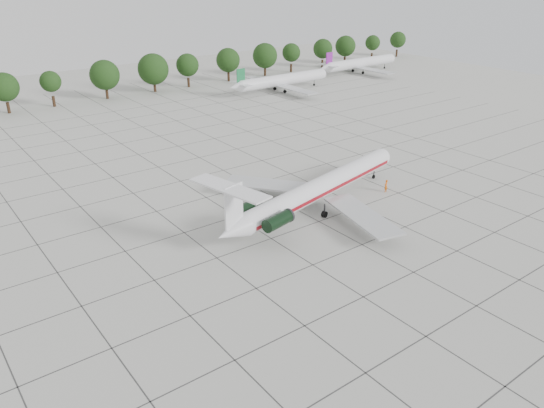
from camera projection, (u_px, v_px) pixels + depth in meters
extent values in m
plane|color=#B9B9B1|center=(271.00, 239.00, 66.68)|extent=(260.00, 260.00, 0.00)
cube|color=#383838|center=(210.00, 200.00, 77.57)|extent=(170.00, 170.00, 0.02)
cylinder|color=silver|center=(323.00, 186.00, 74.19)|extent=(31.64, 9.57, 2.91)
sphere|color=silver|center=(381.00, 158.00, 85.11)|extent=(2.91, 2.91, 2.91)
cone|color=silver|center=(232.00, 232.00, 61.74)|extent=(4.93, 3.78, 2.91)
cube|color=maroon|center=(314.00, 185.00, 75.15)|extent=(30.18, 6.59, 0.49)
cube|color=maroon|center=(331.00, 190.00, 73.40)|extent=(30.18, 6.59, 0.49)
cube|color=#B7BABC|center=(270.00, 185.00, 77.88)|extent=(11.23, 12.99, 0.26)
cube|color=#B7BABC|center=(362.00, 215.00, 68.45)|extent=(6.88, 13.80, 0.26)
cube|color=black|center=(250.00, 210.00, 66.46)|extent=(2.14, 1.53, 0.22)
cylinder|color=black|center=(247.00, 209.00, 66.82)|extent=(4.49, 2.53, 1.68)
cube|color=black|center=(274.00, 219.00, 64.10)|extent=(2.14, 1.53, 0.22)
cylinder|color=black|center=(278.00, 221.00, 63.73)|extent=(4.49, 2.53, 1.68)
cube|color=silver|center=(234.00, 206.00, 60.76)|extent=(2.81, 0.84, 5.29)
cube|color=silver|center=(229.00, 188.00, 59.31)|extent=(4.83, 10.90, 0.19)
cylinder|color=black|center=(374.00, 174.00, 84.84)|extent=(0.21, 0.21, 1.68)
cylinder|color=black|center=(374.00, 177.00, 85.06)|extent=(0.66, 0.37, 0.62)
cylinder|color=black|center=(298.00, 200.00, 74.54)|extent=(0.25, 0.25, 1.59)
cylinder|color=black|center=(298.00, 205.00, 74.83)|extent=(0.97, 0.70, 0.88)
cylinder|color=black|center=(325.00, 209.00, 71.81)|extent=(0.25, 0.25, 1.59)
cylinder|color=black|center=(324.00, 214.00, 72.11)|extent=(0.97, 0.70, 0.88)
imported|color=#E25E0D|center=(386.00, 186.00, 79.84)|extent=(0.82, 0.66, 1.93)
cylinder|color=silver|center=(283.00, 80.00, 141.64)|extent=(27.20, 3.00, 3.00)
cube|color=#B7BABC|center=(280.00, 85.00, 141.59)|extent=(3.50, 27.20, 0.25)
cube|color=#176938|center=(241.00, 76.00, 133.21)|extent=(2.40, 0.25, 3.60)
cylinder|color=black|center=(275.00, 89.00, 143.77)|extent=(0.80, 0.45, 0.80)
cylinder|color=black|center=(285.00, 91.00, 140.58)|extent=(0.80, 0.45, 0.80)
cylinder|color=silver|center=(361.00, 63.00, 165.56)|extent=(27.20, 3.00, 3.00)
cube|color=#B7BABC|center=(358.00, 67.00, 165.51)|extent=(3.50, 27.20, 0.25)
cube|color=#841A92|center=(329.00, 59.00, 157.12)|extent=(2.40, 0.25, 3.60)
cylinder|color=black|center=(353.00, 71.00, 167.69)|extent=(0.80, 0.45, 0.80)
cylinder|color=black|center=(363.00, 73.00, 164.49)|extent=(0.80, 0.45, 0.80)
cylinder|color=#332114|center=(8.00, 108.00, 121.52)|extent=(0.70, 0.70, 2.50)
sphere|color=black|center=(4.00, 87.00, 119.54)|extent=(6.50, 6.50, 6.50)
cylinder|color=#332114|center=(54.00, 101.00, 127.09)|extent=(0.70, 0.70, 2.50)
sphere|color=black|center=(50.00, 81.00, 125.11)|extent=(4.93, 4.93, 4.93)
cylinder|color=#332114|center=(107.00, 94.00, 134.30)|extent=(0.70, 0.70, 2.50)
sphere|color=black|center=(105.00, 75.00, 132.33)|extent=(7.40, 7.40, 7.40)
cylinder|color=#332114|center=(155.00, 87.00, 141.51)|extent=(0.70, 0.70, 2.50)
sphere|color=black|center=(153.00, 69.00, 139.54)|extent=(8.08, 8.08, 8.08)
cylinder|color=#332114|center=(189.00, 82.00, 147.09)|extent=(0.70, 0.70, 2.50)
sphere|color=black|center=(187.00, 65.00, 145.11)|extent=(6.17, 6.17, 6.17)
cylinder|color=#332114|center=(229.00, 77.00, 154.30)|extent=(0.70, 0.70, 2.50)
sphere|color=black|center=(228.00, 60.00, 152.32)|extent=(6.82, 6.82, 6.82)
cylinder|color=#332114|center=(265.00, 72.00, 161.51)|extent=(0.70, 0.70, 2.50)
sphere|color=black|center=(265.00, 56.00, 159.54)|extent=(7.44, 7.44, 7.44)
cylinder|color=#332114|center=(291.00, 68.00, 167.08)|extent=(0.70, 0.70, 2.50)
sphere|color=black|center=(291.00, 53.00, 165.11)|extent=(5.66, 5.66, 5.66)
cylinder|color=#332114|center=(322.00, 64.00, 174.30)|extent=(0.70, 0.70, 2.50)
sphere|color=black|center=(323.00, 49.00, 172.32)|extent=(6.25, 6.25, 6.25)
cylinder|color=#332114|center=(345.00, 60.00, 179.87)|extent=(0.70, 0.70, 2.50)
sphere|color=black|center=(345.00, 46.00, 177.89)|extent=(6.79, 6.79, 6.79)
cylinder|color=#332114|center=(372.00, 57.00, 187.08)|extent=(0.70, 0.70, 2.50)
sphere|color=black|center=(373.00, 43.00, 185.11)|extent=(5.16, 5.16, 5.16)
cylinder|color=#332114|center=(397.00, 53.00, 194.30)|extent=(0.70, 0.70, 2.50)
sphere|color=black|center=(398.00, 40.00, 192.32)|extent=(5.68, 5.68, 5.68)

